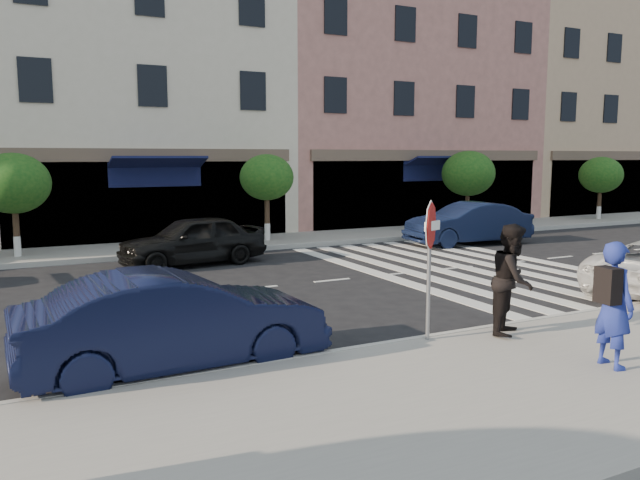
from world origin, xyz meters
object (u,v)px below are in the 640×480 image
Objects in this scene: photographer at (614,305)px; car_far_right at (468,223)px; walker at (513,279)px; car_near_mid at (175,321)px; stop_sign at (430,238)px; car_far_mid at (192,240)px.

photographer is 13.51m from car_far_right.
walker reaches higher than car_near_mid.
walker is at bearing -104.56° from car_near_mid.
stop_sign is 1.66m from walker.
car_far_right is (8.62, 9.27, -1.07)m from stop_sign.
car_far_mid is at bearing 77.20° from stop_sign.
photographer is 0.41× the size of car_near_mid.
car_far_mid is at bearing 21.53° from photographer.
walker is at bearing 8.17° from car_far_mid.
walker is (1.46, -0.33, -0.74)m from stop_sign.
stop_sign is 0.50× the size of car_far_right.
car_far_mid is at bearing 69.40° from walker.
car_far_mid is (-2.72, 9.86, -0.36)m from walker.
car_near_mid is (-5.36, 1.18, -0.35)m from walker.
car_far_right is (7.10, 11.49, -0.30)m from photographer.
car_far_right reaches higher than car_far_mid.
stop_sign is 9.67m from car_far_mid.
car_far_mid is 0.93× the size of car_far_right.
stop_sign reaches higher than car_far_right.
stop_sign is 2.80m from photographer.
car_far_right reaches higher than car_near_mid.
car_far_right is at bearing 81.23° from car_far_mid.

